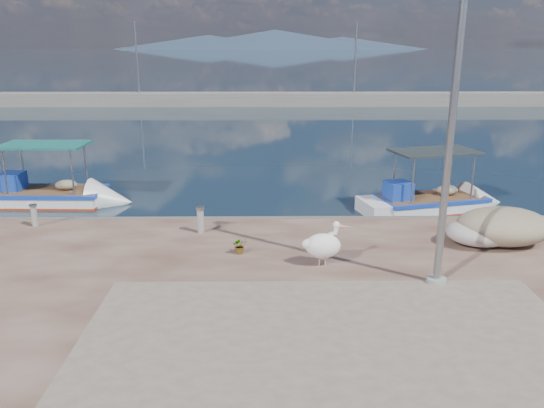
{
  "coord_description": "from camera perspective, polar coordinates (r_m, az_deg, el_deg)",
  "views": [
    {
      "loc": [
        -0.13,
        -10.23,
        5.54
      ],
      "look_at": [
        0.0,
        3.8,
        1.3
      ],
      "focal_mm": 35.0,
      "sensor_mm": 36.0,
      "label": 1
    }
  ],
  "objects": [
    {
      "name": "mountains",
      "position": [
        660.25,
        -0.16,
        17.17
      ],
      "size": [
        370.0,
        280.0,
        22.0
      ],
      "color": "#28384C",
      "rests_on": "ground"
    },
    {
      "name": "potted_plant",
      "position": [
        13.32,
        -3.47,
        -4.47
      ],
      "size": [
        0.43,
        0.39,
        0.42
      ],
      "primitive_type": "imported",
      "rotation": [
        0.0,
        0.0,
        0.17
      ],
      "color": "#33722D",
      "rests_on": "quay"
    },
    {
      "name": "quay_patch",
      "position": [
        8.88,
        7.24,
        -17.88
      ],
      "size": [
        9.0,
        7.0,
        0.01
      ],
      "primitive_type": "cube",
      "color": "gray",
      "rests_on": "quay"
    },
    {
      "name": "bollard_far",
      "position": [
        16.64,
        -24.22,
        -1.05
      ],
      "size": [
        0.22,
        0.22,
        0.66
      ],
      "color": "gray",
      "rests_on": "quay"
    },
    {
      "name": "pelican",
      "position": [
        12.53,
        5.57,
        -4.4
      ],
      "size": [
        1.12,
        0.52,
        1.1
      ],
      "rotation": [
        0.0,
        0.0,
        -0.01
      ],
      "color": "tan",
      "rests_on": "quay"
    },
    {
      "name": "ground",
      "position": [
        11.63,
        0.18,
        -11.63
      ],
      "size": [
        1400.0,
        1400.0,
        0.0
      ],
      "primitive_type": "plane",
      "color": "#162635",
      "rests_on": "ground"
    },
    {
      "name": "boat_left",
      "position": [
        20.78,
        -22.88,
        0.57
      ],
      "size": [
        5.36,
        1.9,
        2.56
      ],
      "rotation": [
        0.0,
        0.0,
        -0.03
      ],
      "color": "white",
      "rests_on": "ground"
    },
    {
      "name": "net_pile_d",
      "position": [
        14.86,
        21.51,
        -2.85
      ],
      "size": [
        1.8,
        1.35,
        0.67
      ],
      "primitive_type": "ellipsoid",
      "color": "beige",
      "rests_on": "quay"
    },
    {
      "name": "bollard_near",
      "position": [
        14.79,
        -7.7,
        -1.58
      ],
      "size": [
        0.25,
        0.25,
        0.75
      ],
      "color": "gray",
      "rests_on": "quay"
    },
    {
      "name": "breakwater",
      "position": [
        50.47,
        -0.4,
        11.21
      ],
      "size": [
        120.0,
        2.2,
        7.5
      ],
      "color": "gray",
      "rests_on": "ground"
    },
    {
      "name": "lamp_post",
      "position": [
        11.46,
        18.63,
        7.2
      ],
      "size": [
        0.44,
        0.96,
        7.0
      ],
      "color": "gray",
      "rests_on": "quay"
    },
    {
      "name": "boat_right",
      "position": [
        19.19,
        16.52,
        -0.08
      ],
      "size": [
        5.36,
        2.89,
        2.45
      ],
      "rotation": [
        0.0,
        0.0,
        0.25
      ],
      "color": "white",
      "rests_on": "ground"
    },
    {
      "name": "net_pile_c",
      "position": [
        15.1,
        23.6,
        -2.2
      ],
      "size": [
        2.46,
        1.76,
        0.97
      ],
      "primitive_type": "ellipsoid",
      "color": "tan",
      "rests_on": "quay"
    }
  ]
}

